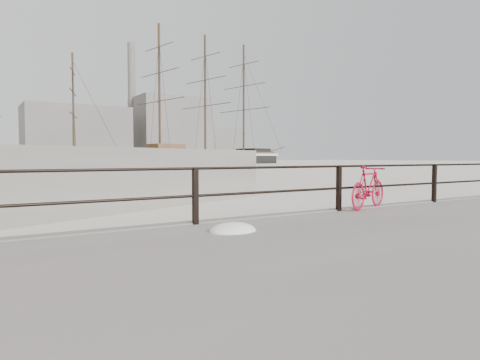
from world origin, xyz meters
TOP-DOWN VIEW (x-y plane):
  - ground at (0.00, 0.00)m, footprint 400.00×400.00m
  - guardrail at (0.00, -0.15)m, footprint 28.00×0.10m
  - bicycle at (-2.66, -0.25)m, footprint 1.64×0.69m
  - barque_black at (37.94, 84.22)m, footprint 58.56×28.57m
  - schooner_mid at (-1.03, 71.08)m, footprint 29.85×19.38m
  - industrial_west at (20.00, 140.00)m, footprint 32.00×18.00m
  - industrial_mid at (55.00, 145.00)m, footprint 26.00×20.00m
  - industrial_east at (78.00, 150.00)m, footprint 20.00×16.00m
  - smokestack at (42.00, 150.00)m, footprint 2.80×2.80m

SIDE VIEW (x-z plane):
  - ground at x=0.00m, z-range 0.00..0.00m
  - barque_black at x=37.94m, z-range -16.01..16.01m
  - schooner_mid at x=-1.03m, z-range -9.99..9.99m
  - bicycle at x=-2.66m, z-range 0.35..1.34m
  - guardrail at x=0.00m, z-range 0.35..1.35m
  - industrial_east at x=78.00m, z-range 0.00..14.00m
  - industrial_west at x=20.00m, z-range 0.00..18.00m
  - industrial_mid at x=55.00m, z-range 0.00..24.00m
  - smokestack at x=42.00m, z-range 0.00..44.00m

